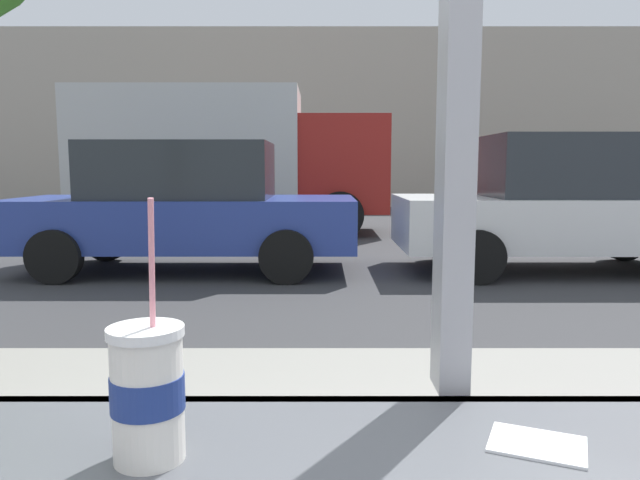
{
  "coord_description": "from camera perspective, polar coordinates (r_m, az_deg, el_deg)",
  "views": [
    {
      "loc": [
        -0.21,
        -0.86,
        1.36
      ],
      "look_at": [
        -0.21,
        2.7,
        0.92
      ],
      "focal_mm": 33.25,
      "sensor_mm": 36.0,
      "label": 1
    }
  ],
  "objects": [
    {
      "name": "ground_plane",
      "position": [
        8.97,
        1.27,
        -1.66
      ],
      "size": [
        60.0,
        60.0,
        0.0
      ],
      "primitive_type": "plane",
      "color": "#38383A"
    },
    {
      "name": "sidewalk_strip",
      "position": [
        2.79,
        4.62,
        -20.47
      ],
      "size": [
        16.0,
        2.8,
        0.15
      ],
      "primitive_type": "cube",
      "color": "gray",
      "rests_on": "ground"
    },
    {
      "name": "building_facade_far",
      "position": [
        20.53,
        0.51,
        11.48
      ],
      "size": [
        28.0,
        1.2,
        5.87
      ],
      "primitive_type": "cube",
      "color": "#A89E8E",
      "rests_on": "ground"
    },
    {
      "name": "soda_cup_right",
      "position": [
        0.78,
        -16.35,
        -13.8
      ],
      "size": [
        0.09,
        0.09,
        0.33
      ],
      "color": "silver",
      "rests_on": "window_counter"
    },
    {
      "name": "napkin_wrapper",
      "position": [
        0.87,
        20.08,
        -17.97
      ],
      "size": [
        0.15,
        0.13,
        0.0
      ],
      "primitive_type": "cube",
      "rotation": [
        0.0,
        0.0,
        -0.41
      ],
      "color": "white",
      "rests_on": "window_counter"
    },
    {
      "name": "parked_car_blue",
      "position": [
        7.89,
        -12.98,
        3.16
      ],
      "size": [
        4.37,
        1.9,
        1.68
      ],
      "color": "#283D93",
      "rests_on": "ground"
    },
    {
      "name": "parked_car_white",
      "position": [
        8.32,
        22.35,
        3.23
      ],
      "size": [
        4.2,
        1.95,
        1.76
      ],
      "color": "silver",
      "rests_on": "ground"
    },
    {
      "name": "box_truck",
      "position": [
        12.36,
        -9.05,
        8.0
      ],
      "size": [
        6.19,
        2.44,
        2.89
      ],
      "color": "beige",
      "rests_on": "ground"
    }
  ]
}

